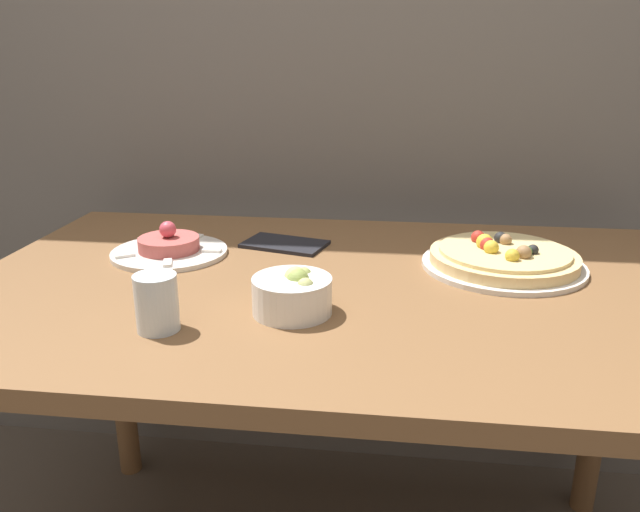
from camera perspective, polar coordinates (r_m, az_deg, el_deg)
name	(u,v)px	position (r m, az deg, el deg)	size (l,w,h in m)	color
dining_table	(335,327)	(1.20, 1.35, -6.46)	(1.40, 0.88, 0.77)	brown
pizza_plate	(503,258)	(1.29, 16.41, -0.21)	(0.32, 0.32, 0.07)	silver
tartare_plate	(169,248)	(1.35, -13.62, 0.73)	(0.24, 0.24, 0.07)	silver
small_bowl	(293,294)	(1.02, -2.50, -3.45)	(0.13, 0.13, 0.08)	white
drinking_glass	(157,303)	(0.99, -14.71, -4.15)	(0.07, 0.07, 0.09)	silver
napkin	(285,244)	(1.38, -3.24, 1.10)	(0.20, 0.15, 0.01)	black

